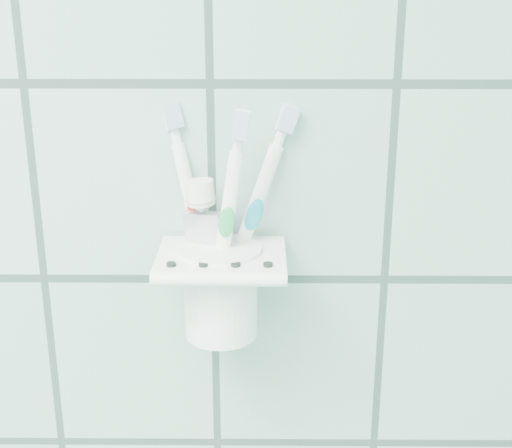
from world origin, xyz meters
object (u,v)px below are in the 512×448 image
holder_bracket (222,260)px  toothbrush_pink (216,216)px  toothbrush_blue (212,214)px  toothbrush_orange (210,218)px  cup (221,287)px  toothpaste_tube (213,241)px

holder_bracket → toothbrush_pink: bearing=113.5°
toothbrush_blue → toothbrush_orange: bearing=166.5°
cup → toothbrush_orange: toothbrush_orange is taller
cup → toothbrush_orange: 0.06m
toothbrush_blue → toothpaste_tube: (-0.00, 0.01, -0.03)m
toothbrush_pink → toothbrush_blue: toothbrush_blue is taller
cup → toothbrush_blue: size_ratio=0.41×
cup → toothbrush_blue: toothbrush_blue is taller
holder_bracket → cup: bearing=115.7°
toothbrush_pink → toothpaste_tube: toothbrush_pink is taller
holder_bracket → toothbrush_blue: (-0.01, 0.01, 0.04)m
toothbrush_blue → toothbrush_orange: toothbrush_blue is taller
holder_bracket → toothpaste_tube: bearing=116.2°
holder_bracket → toothbrush_blue: bearing=133.5°
toothbrush_blue → toothbrush_orange: 0.00m
holder_bracket → cup: (-0.00, 0.00, -0.03)m
cup → toothpaste_tube: bearing=116.3°
toothbrush_blue → toothpaste_tube: 0.03m
toothbrush_pink → toothpaste_tube: 0.03m
toothbrush_pink → toothbrush_blue: (-0.00, -0.00, 0.00)m
cup → toothbrush_orange: size_ratio=0.42×
holder_bracket → toothpaste_tube: 0.02m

